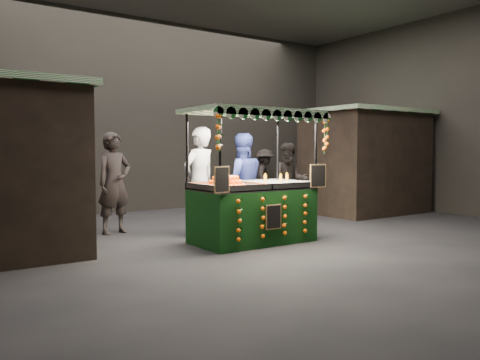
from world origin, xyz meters
TOP-DOWN VIEW (x-y plane):
  - ground at (0.00, 0.00)m, footprint 12.00×12.00m
  - market_hall at (0.00, 0.00)m, footprint 12.10×10.10m
  - neighbour_stall_right at (4.40, 1.50)m, footprint 3.00×2.20m
  - juice_stall at (-0.34, -0.21)m, footprint 2.33×1.37m
  - vendor_grey at (-0.79, 0.88)m, footprint 0.83×0.66m
  - vendor_blue at (0.15, 0.88)m, footprint 1.11×0.99m
  - shopper_0 at (-1.99, 2.03)m, footprint 0.79×0.61m
  - shopper_1 at (2.16, 1.80)m, footprint 1.08×1.04m
  - shopper_2 at (-3.00, 3.05)m, footprint 1.02×0.57m
  - shopper_3 at (3.42, 4.39)m, footprint 1.14×1.19m
  - shopper_4 at (-2.44, 3.12)m, footprint 1.03×0.82m

SIDE VIEW (x-z plane):
  - ground at x=0.00m, z-range 0.00..0.00m
  - juice_stall at x=-0.34m, z-range -0.43..1.83m
  - shopper_3 at x=3.42m, z-range 0.00..1.62m
  - shopper_2 at x=-3.00m, z-range 0.00..1.65m
  - shopper_1 at x=2.16m, z-range 0.00..1.75m
  - shopper_4 at x=-2.44m, z-range 0.00..1.85m
  - vendor_blue at x=0.15m, z-range 0.00..1.91m
  - shopper_0 at x=-1.99m, z-range 0.00..1.92m
  - vendor_grey at x=-0.79m, z-range 0.00..2.00m
  - neighbour_stall_right at x=4.40m, z-range 0.01..2.61m
  - market_hall at x=0.00m, z-range 0.86..5.91m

